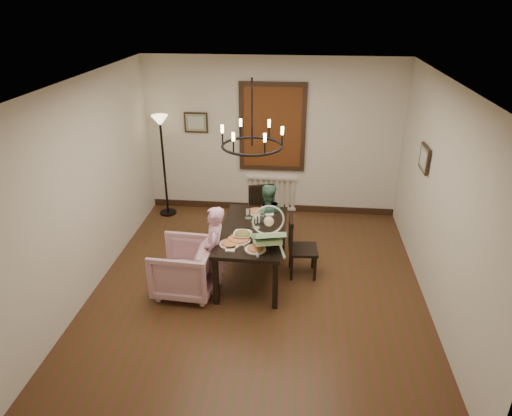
% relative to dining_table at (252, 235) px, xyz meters
% --- Properties ---
extents(room_shell, '(4.51, 5.00, 2.81)m').
position_rel_dining_table_xyz_m(room_shell, '(0.11, 0.09, 0.74)').
color(room_shell, '#4A2819').
rests_on(room_shell, ground).
extents(dining_table, '(0.92, 1.60, 0.74)m').
position_rel_dining_table_xyz_m(dining_table, '(0.00, 0.00, 0.00)').
color(dining_table, black).
rests_on(dining_table, room_shell).
extents(chair_far, '(0.52, 0.52, 0.94)m').
position_rel_dining_table_xyz_m(chair_far, '(0.07, 0.98, -0.19)').
color(chair_far, black).
rests_on(chair_far, room_shell).
extents(chair_right, '(0.43, 0.43, 0.92)m').
position_rel_dining_table_xyz_m(chair_right, '(0.71, 0.10, -0.20)').
color(chair_right, black).
rests_on(chair_right, room_shell).
extents(armchair, '(0.84, 0.82, 0.72)m').
position_rel_dining_table_xyz_m(armchair, '(-0.87, -0.48, -0.30)').
color(armchair, '#CE9DA6').
rests_on(armchair, room_shell).
extents(elderly_woman, '(0.28, 0.40, 1.03)m').
position_rel_dining_table_xyz_m(elderly_woman, '(-0.46, -0.42, -0.14)').
color(elderly_woman, '#EAA5C9').
rests_on(elderly_woman, room_shell).
extents(seated_man, '(0.51, 0.43, 0.95)m').
position_rel_dining_table_xyz_m(seated_man, '(0.15, 0.67, -0.18)').
color(seated_man, '#4B7E62').
rests_on(seated_man, room_shell).
extents(baby_bouncer, '(0.56, 0.69, 0.40)m').
position_rel_dining_table_xyz_m(baby_bouncer, '(0.25, -0.47, 0.28)').
color(baby_bouncer, '#B8EEA4').
rests_on(baby_bouncer, dining_table).
extents(salad_bowl, '(0.30, 0.30, 0.07)m').
position_rel_dining_table_xyz_m(salad_bowl, '(-0.11, -0.24, 0.12)').
color(salad_bowl, white).
rests_on(salad_bowl, dining_table).
extents(pizza_platter, '(0.31, 0.31, 0.04)m').
position_rel_dining_table_xyz_m(pizza_platter, '(-0.14, -0.33, 0.10)').
color(pizza_platter, tan).
rests_on(pizza_platter, dining_table).
extents(drinking_glass, '(0.06, 0.06, 0.12)m').
position_rel_dining_table_xyz_m(drinking_glass, '(0.01, 0.04, 0.15)').
color(drinking_glass, silver).
rests_on(drinking_glass, dining_table).
extents(window_blinds, '(1.00, 0.03, 1.40)m').
position_rel_dining_table_xyz_m(window_blinds, '(0.11, 2.18, 0.94)').
color(window_blinds, '#522110').
rests_on(window_blinds, room_shell).
extents(radiator, '(0.92, 0.12, 0.62)m').
position_rel_dining_table_xyz_m(radiator, '(0.11, 2.20, -0.31)').
color(radiator, silver).
rests_on(radiator, room_shell).
extents(picture_back, '(0.42, 0.03, 0.36)m').
position_rel_dining_table_xyz_m(picture_back, '(-1.24, 2.19, 0.99)').
color(picture_back, black).
rests_on(picture_back, room_shell).
extents(picture_right, '(0.03, 0.42, 0.36)m').
position_rel_dining_table_xyz_m(picture_right, '(2.32, 0.62, 0.99)').
color(picture_right, black).
rests_on(picture_right, room_shell).
extents(floor_lamp, '(0.30, 0.30, 1.80)m').
position_rel_dining_table_xyz_m(floor_lamp, '(-1.79, 1.87, 0.24)').
color(floor_lamp, black).
rests_on(floor_lamp, room_shell).
extents(chandelier, '(0.80, 0.80, 0.04)m').
position_rel_dining_table_xyz_m(chandelier, '(-0.00, 0.00, 1.29)').
color(chandelier, black).
rests_on(chandelier, room_shell).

